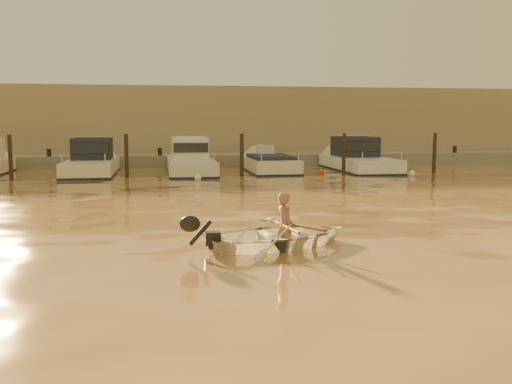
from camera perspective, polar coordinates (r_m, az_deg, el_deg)
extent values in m
plane|color=olive|center=(13.57, 7.77, -3.80)|extent=(160.00, 160.00, 0.00)
imported|color=white|center=(11.76, 2.45, -4.42)|extent=(3.56, 2.94, 0.64)
imported|color=#95614A|center=(11.77, 2.89, -3.45)|extent=(0.45, 0.58, 1.39)
cylinder|color=brown|center=(11.84, 3.53, -3.27)|extent=(1.01, 1.90, 0.13)
cylinder|color=brown|center=(11.74, 2.67, -3.35)|extent=(0.24, 2.10, 0.13)
cylinder|color=#2D2319|center=(27.35, -23.35, 3.02)|extent=(0.18, 0.18, 2.20)
cylinder|color=#2D2319|center=(26.61, -12.82, 3.32)|extent=(0.18, 0.18, 2.20)
cylinder|color=#2D2319|center=(26.84, -1.43, 3.53)|extent=(0.18, 0.18, 2.20)
cylinder|color=#2D2319|center=(27.99, 8.77, 3.59)|extent=(0.18, 0.18, 2.20)
cylinder|color=#2D2319|center=(29.81, 17.40, 3.56)|extent=(0.18, 0.18, 2.20)
sphere|color=orange|center=(26.35, -17.10, 1.41)|extent=(0.30, 0.30, 0.30)
sphere|color=white|center=(25.11, -5.84, 1.42)|extent=(0.30, 0.30, 0.30)
sphere|color=red|center=(28.00, 6.55, 1.98)|extent=(0.30, 0.30, 0.30)
sphere|color=white|center=(28.05, 15.34, 1.79)|extent=(0.30, 0.30, 0.30)
cube|color=gray|center=(34.53, -2.92, 3.05)|extent=(52.00, 4.00, 1.00)
cube|color=#9E8466|center=(39.92, -3.87, 6.81)|extent=(46.00, 7.00, 4.80)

